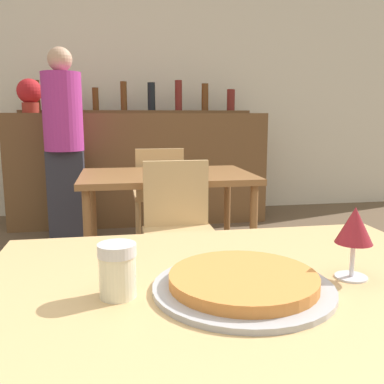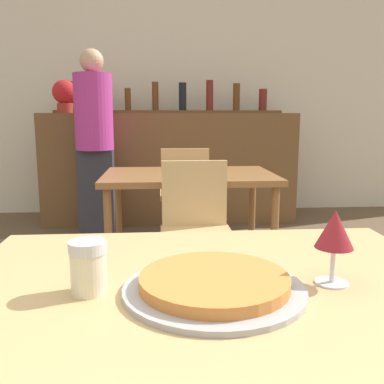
# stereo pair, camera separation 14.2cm
# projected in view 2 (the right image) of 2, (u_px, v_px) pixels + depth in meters

# --- Properties ---
(wall_back) EXTENTS (8.00, 0.05, 2.80)m
(wall_back) POSITION_uv_depth(u_px,v_px,m) (168.00, 90.00, 4.89)
(wall_back) COLOR silver
(wall_back) RESTS_ON ground_plane
(dining_table_near) EXTENTS (1.10, 0.84, 0.76)m
(dining_table_near) POSITION_uv_depth(u_px,v_px,m) (211.00, 321.00, 0.91)
(dining_table_near) COLOR tan
(dining_table_near) RESTS_ON ground_plane
(dining_table_far) EXTENTS (1.16, 0.78, 0.72)m
(dining_table_far) POSITION_uv_depth(u_px,v_px,m) (189.00, 184.00, 2.95)
(dining_table_far) COLOR brown
(dining_table_far) RESTS_ON ground_plane
(bar_counter) EXTENTS (2.60, 0.56, 1.14)m
(bar_counter) POSITION_uv_depth(u_px,v_px,m) (170.00, 168.00, 4.54)
(bar_counter) COLOR brown
(bar_counter) RESTS_ON ground_plane
(bar_back_shelf) EXTENTS (2.39, 0.24, 0.35)m
(bar_back_shelf) POSITION_uv_depth(u_px,v_px,m) (173.00, 106.00, 4.57)
(bar_back_shelf) COLOR brown
(bar_back_shelf) RESTS_ON bar_counter
(chair_far_side_front) EXTENTS (0.40, 0.40, 0.86)m
(chair_far_side_front) POSITION_uv_depth(u_px,v_px,m) (196.00, 224.00, 2.42)
(chair_far_side_front) COLOR tan
(chair_far_side_front) RESTS_ON ground_plane
(chair_far_side_back) EXTENTS (0.40, 0.40, 0.86)m
(chair_far_side_back) POSITION_uv_depth(u_px,v_px,m) (184.00, 190.00, 3.53)
(chair_far_side_back) COLOR tan
(chair_far_side_back) RESTS_ON ground_plane
(pizza_tray) EXTENTS (0.37, 0.37, 0.04)m
(pizza_tray) POSITION_uv_depth(u_px,v_px,m) (214.00, 284.00, 0.86)
(pizza_tray) COLOR #A3A3A8
(pizza_tray) RESTS_ON dining_table_near
(cheese_shaker) EXTENTS (0.08, 0.08, 0.11)m
(cheese_shaker) POSITION_uv_depth(u_px,v_px,m) (88.00, 267.00, 0.85)
(cheese_shaker) COLOR beige
(cheese_shaker) RESTS_ON dining_table_near
(person_standing) EXTENTS (0.34, 0.34, 1.69)m
(person_standing) POSITION_uv_depth(u_px,v_px,m) (95.00, 138.00, 3.86)
(person_standing) COLOR #2D2D38
(person_standing) RESTS_ON ground_plane
(wine_glass) EXTENTS (0.08, 0.08, 0.16)m
(wine_glass) POSITION_uv_depth(u_px,v_px,m) (335.00, 232.00, 0.89)
(wine_glass) COLOR silver
(wine_glass) RESTS_ON dining_table_near
(potted_plant) EXTENTS (0.24, 0.24, 0.33)m
(potted_plant) POSITION_uv_depth(u_px,v_px,m) (65.00, 95.00, 4.28)
(potted_plant) COLOR maroon
(potted_plant) RESTS_ON bar_counter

